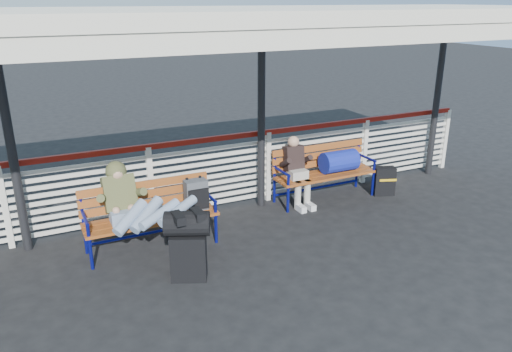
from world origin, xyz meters
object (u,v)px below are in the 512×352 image
bench_left (162,205)px  suitcase_side (384,181)px  luggage_stack (188,243)px  bench_right (332,164)px  companion_person (297,170)px  traveler_man (144,209)px

bench_left → suitcase_side: (4.01, 0.16, -0.34)m
luggage_stack → suitcase_side: size_ratio=1.78×
bench_left → suitcase_side: bench_left is taller
bench_right → companion_person: bearing=-179.9°
luggage_stack → companion_person: companion_person is taller
companion_person → traveler_man: bearing=-163.6°
bench_left → traveler_man: bearing=-132.8°
luggage_stack → traveler_man: (-0.35, 0.69, 0.24)m
bench_right → suitcase_side: bearing=-18.2°
bench_left → traveler_man: 0.50m
luggage_stack → traveler_man: bearing=140.7°
bench_left → suitcase_side: size_ratio=3.60×
companion_person → suitcase_side: bearing=-10.5°
bench_left → bench_right: bearing=8.4°
bench_left → companion_person: bearing=10.7°
bench_left → bench_right: 3.13m
luggage_stack → bench_right: (3.08, 1.49, 0.12)m
traveler_man → suitcase_side: bearing=6.7°
traveler_man → companion_person: 2.85m
bench_right → suitcase_side: bench_right is taller
bench_left → companion_person: (2.41, 0.46, 0.01)m
suitcase_side → companion_person: bearing=-170.4°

